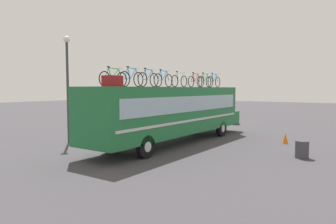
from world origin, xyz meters
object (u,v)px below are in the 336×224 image
at_px(luggage_bag_1, 112,81).
at_px(rooftop_bicycle_5, 179,81).
at_px(rooftop_bicycle_1, 113,78).
at_px(rooftop_bicycle_2, 132,78).
at_px(rooftop_bicycle_3, 148,79).
at_px(street_lamp, 67,76).
at_px(rooftop_bicycle_7, 205,81).
at_px(rooftop_bicycle_8, 214,81).
at_px(trash_bin, 302,149).
at_px(traffic_cone, 285,138).
at_px(rooftop_bicycle_6, 195,81).
at_px(rooftop_bicycle_4, 163,80).
at_px(bus, 174,111).

distance_m(luggage_bag_1, rooftop_bicycle_5, 5.76).
distance_m(rooftop_bicycle_1, rooftop_bicycle_2, 1.33).
distance_m(rooftop_bicycle_2, rooftop_bicycle_3, 1.20).
bearing_deg(street_lamp, rooftop_bicycle_5, -52.45).
distance_m(rooftop_bicycle_7, rooftop_bicycle_8, 1.34).
bearing_deg(trash_bin, rooftop_bicycle_5, 85.66).
relative_size(rooftop_bicycle_1, rooftop_bicycle_3, 1.03).
bearing_deg(traffic_cone, luggage_bag_1, 150.52).
bearing_deg(street_lamp, rooftop_bicycle_6, -45.29).
bearing_deg(rooftop_bicycle_8, rooftop_bicycle_3, 175.89).
bearing_deg(rooftop_bicycle_1, rooftop_bicycle_6, -4.28).
xyz_separation_m(luggage_bag_1, rooftop_bicycle_5, (5.75, 0.37, 0.15)).
bearing_deg(rooftop_bicycle_3, trash_bin, -73.74).
height_order(traffic_cone, street_lamp, street_lamp).
relative_size(luggage_bag_1, rooftop_bicycle_3, 0.44).
bearing_deg(rooftop_bicycle_8, street_lamp, 146.07).
distance_m(rooftop_bicycle_2, street_lamp, 4.71).
bearing_deg(rooftop_bicycle_8, rooftop_bicycle_5, 176.60).
distance_m(rooftop_bicycle_1, rooftop_bicycle_4, 3.82).
bearing_deg(rooftop_bicycle_4, rooftop_bicycle_7, -6.96).
bearing_deg(rooftop_bicycle_7, rooftop_bicycle_1, 176.47).
relative_size(rooftop_bicycle_7, trash_bin, 2.21).
bearing_deg(traffic_cone, bus, 123.37).
height_order(bus, trash_bin, bus).
distance_m(rooftop_bicycle_5, traffic_cone, 6.78).
relative_size(bus, rooftop_bicycle_4, 7.64).
height_order(luggage_bag_1, traffic_cone, luggage_bag_1).
bearing_deg(street_lamp, rooftop_bicycle_3, -74.95).
xyz_separation_m(luggage_bag_1, trash_bin, (5.23, -6.43, -3.01)).
xyz_separation_m(bus, rooftop_bicycle_3, (-1.98, 0.25, 1.72)).
xyz_separation_m(rooftop_bicycle_2, rooftop_bicycle_6, (5.14, -0.57, -0.03)).
height_order(rooftop_bicycle_1, rooftop_bicycle_3, rooftop_bicycle_3).
xyz_separation_m(rooftop_bicycle_1, rooftop_bicycle_7, (7.70, -0.48, 0.01)).
xyz_separation_m(bus, luggage_bag_1, (-5.16, -0.36, 1.55)).
height_order(rooftop_bicycle_2, rooftop_bicycle_3, rooftop_bicycle_2).
xyz_separation_m(rooftop_bicycle_3, rooftop_bicycle_6, (3.94, -0.50, -0.03)).
distance_m(rooftop_bicycle_3, trash_bin, 7.98).
distance_m(rooftop_bicycle_6, trash_bin, 7.49).
relative_size(rooftop_bicycle_4, rooftop_bicycle_5, 1.04).
distance_m(rooftop_bicycle_1, rooftop_bicycle_5, 5.10).
relative_size(bus, rooftop_bicycle_5, 7.92).
bearing_deg(trash_bin, bus, 90.61).
height_order(rooftop_bicycle_2, rooftop_bicycle_6, rooftop_bicycle_2).
bearing_deg(rooftop_bicycle_8, rooftop_bicycle_1, 177.13).
xyz_separation_m(rooftop_bicycle_1, street_lamp, (1.24, 4.79, 0.24)).
relative_size(rooftop_bicycle_7, rooftop_bicycle_8, 0.94).
bearing_deg(street_lamp, rooftop_bicycle_7, -39.20).
xyz_separation_m(rooftop_bicycle_4, rooftop_bicycle_5, (1.27, -0.22, -0.02)).
relative_size(rooftop_bicycle_1, rooftop_bicycle_5, 1.04).
height_order(rooftop_bicycle_2, rooftop_bicycle_4, rooftop_bicycle_2).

